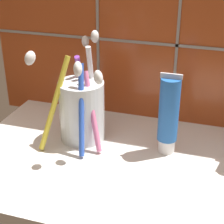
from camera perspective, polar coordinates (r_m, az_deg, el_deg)
sink_counter at (r=61.01cm, az=4.94°, el=-8.67°), size 59.82×33.85×2.00cm
tile_wall_backsplash at (r=68.30cm, az=9.06°, el=14.61°), size 69.82×1.72×44.78cm
toothbrush_cup at (r=64.81cm, az=-4.64°, el=0.57°), size 12.65×16.80×18.61cm
toothpaste_tube at (r=60.81cm, az=8.62°, el=-0.39°), size 3.44×3.27×13.87cm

